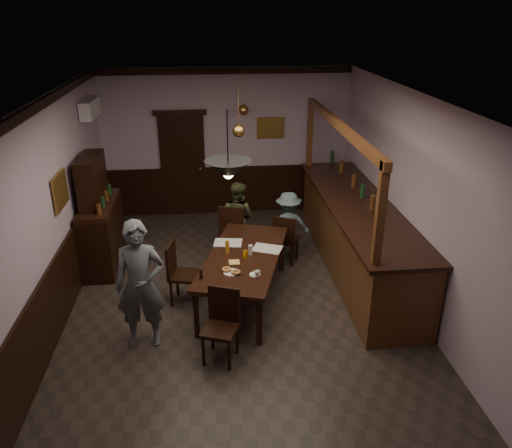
{
  "coord_description": "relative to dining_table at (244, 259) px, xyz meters",
  "views": [
    {
      "loc": [
        -0.4,
        -6.0,
        4.06
      ],
      "look_at": [
        0.27,
        0.62,
        1.15
      ],
      "focal_mm": 35.0,
      "sensor_mm": 36.0,
      "label": 1
    }
  ],
  "objects": [
    {
      "name": "room",
      "position": [
        -0.07,
        -0.42,
        0.81
      ],
      "size": [
        5.01,
        8.01,
        3.01
      ],
      "color": "#2D2621",
      "rests_on": "ground"
    },
    {
      "name": "dining_table",
      "position": [
        0.0,
        0.0,
        0.0
      ],
      "size": [
        1.58,
        2.39,
        0.75
      ],
      "rotation": [
        0.0,
        0.0,
        -0.29
      ],
      "color": "black",
      "rests_on": "ground"
    },
    {
      "name": "chair_far_left",
      "position": [
        -0.08,
        1.34,
        -0.13
      ],
      "size": [
        0.56,
        0.56,
        1.01
      ],
      "rotation": [
        0.0,
        0.0,
        2.78
      ],
      "color": "black",
      "rests_on": "ground"
    },
    {
      "name": "chair_far_right",
      "position": [
        0.78,
        1.1,
        -0.2
      ],
      "size": [
        0.51,
        0.51,
        0.88
      ],
      "rotation": [
        0.0,
        0.0,
        2.7
      ],
      "color": "black",
      "rests_on": "ground"
    },
    {
      "name": "chair_near",
      "position": [
        -0.37,
        -1.27,
        -0.17
      ],
      "size": [
        0.52,
        0.52,
        0.93
      ],
      "rotation": [
        0.0,
        0.0,
        -0.36
      ],
      "color": "black",
      "rests_on": "ground"
    },
    {
      "name": "chair_side",
      "position": [
        -0.95,
        0.07,
        -0.17
      ],
      "size": [
        0.49,
        0.49,
        0.94
      ],
      "rotation": [
        0.0,
        0.0,
        1.34
      ],
      "color": "black",
      "rests_on": "ground"
    },
    {
      "name": "person_standing",
      "position": [
        -1.36,
        -0.9,
        0.18
      ],
      "size": [
        0.64,
        0.43,
        1.72
      ],
      "primitive_type": "imported",
      "rotation": [
        0.0,
        0.0,
        0.02
      ],
      "color": "#545961",
      "rests_on": "ground"
    },
    {
      "name": "person_seated_left",
      "position": [
        0.01,
        1.61,
        -0.03
      ],
      "size": [
        0.81,
        0.76,
        1.32
      ],
      "primitive_type": "imported",
      "rotation": [
        0.0,
        0.0,
        2.58
      ],
      "color": "#41462A",
      "rests_on": "ground"
    },
    {
      "name": "person_seated_right",
      "position": [
        0.87,
        1.36,
        -0.09
      ],
      "size": [
        0.77,
        0.45,
        1.19
      ],
      "primitive_type": "imported",
      "rotation": [
        0.0,
        0.0,
        3.15
      ],
      "color": "slate",
      "rests_on": "ground"
    },
    {
      "name": "newspaper_left",
      "position": [
        -0.21,
        0.44,
        0.07
      ],
      "size": [
        0.46,
        0.36,
        0.01
      ],
      "primitive_type": "cube",
      "rotation": [
        0.0,
        0.0,
        -0.15
      ],
      "color": "silver",
      "rests_on": "dining_table"
    },
    {
      "name": "newspaper_right",
      "position": [
        0.37,
        0.18,
        0.07
      ],
      "size": [
        0.5,
        0.44,
        0.01
      ],
      "primitive_type": "cube",
      "rotation": [
        0.0,
        0.0,
        -0.39
      ],
      "color": "silver",
      "rests_on": "dining_table"
    },
    {
      "name": "napkin",
      "position": [
        -0.15,
        -0.2,
        0.07
      ],
      "size": [
        0.19,
        0.19,
        0.0
      ],
      "primitive_type": "cube",
      "rotation": [
        0.0,
        0.0,
        -0.29
      ],
      "color": "#F1CA59",
      "rests_on": "dining_table"
    },
    {
      "name": "saucer",
      "position": [
        0.1,
        -0.59,
        0.07
      ],
      "size": [
        0.15,
        0.15,
        0.01
      ],
      "primitive_type": "cylinder",
      "color": "white",
      "rests_on": "dining_table"
    },
    {
      "name": "coffee_cup",
      "position": [
        0.13,
        -0.64,
        0.11
      ],
      "size": [
        0.1,
        0.1,
        0.07
      ],
      "primitive_type": "imported",
      "rotation": [
        0.0,
        0.0,
        -0.29
      ],
      "color": "white",
      "rests_on": "saucer"
    },
    {
      "name": "pastry_plate",
      "position": [
        -0.2,
        -0.5,
        0.07
      ],
      "size": [
        0.22,
        0.22,
        0.01
      ],
      "primitive_type": "cylinder",
      "color": "white",
      "rests_on": "dining_table"
    },
    {
      "name": "pastry_ring_a",
      "position": [
        -0.27,
        -0.46,
        0.1
      ],
      "size": [
        0.13,
        0.13,
        0.04
      ],
      "primitive_type": "torus",
      "color": "#C68C47",
      "rests_on": "pastry_plate"
    },
    {
      "name": "pastry_ring_b",
      "position": [
        -0.15,
        -0.55,
        0.1
      ],
      "size": [
        0.13,
        0.13,
        0.04
      ],
      "primitive_type": "torus",
      "color": "#C68C47",
      "rests_on": "pastry_plate"
    },
    {
      "name": "soda_can",
      "position": [
        0.02,
        -0.09,
        0.12
      ],
      "size": [
        0.07,
        0.07,
        0.12
      ],
      "primitive_type": "cylinder",
      "color": "#FFAE15",
      "rests_on": "dining_table"
    },
    {
      "name": "beer_glass",
      "position": [
        -0.23,
        0.09,
        0.16
      ],
      "size": [
        0.06,
        0.06,
        0.2
      ],
      "primitive_type": "cylinder",
      "color": "#BF721E",
      "rests_on": "dining_table"
    },
    {
      "name": "water_glass",
      "position": [
        0.1,
        0.01,
        0.14
      ],
      "size": [
        0.06,
        0.06,
        0.15
      ],
      "primitive_type": "cylinder",
      "color": "silver",
      "rests_on": "dining_table"
    },
    {
      "name": "pepper_mill",
      "position": [
        -0.61,
        -0.62,
        0.13
      ],
      "size": [
        0.04,
        0.04,
        0.14
      ],
      "primitive_type": "cylinder",
      "color": "black",
      "rests_on": "dining_table"
    },
    {
      "name": "sideboard",
      "position": [
        -2.28,
        1.37,
        0.08
      ],
      "size": [
        0.52,
        1.44,
        1.91
      ],
      "color": "black",
      "rests_on": "ground"
    },
    {
      "name": "bar_counter",
      "position": [
        1.92,
        0.81,
        -0.06
      ],
      "size": [
        1.03,
        4.44,
        2.49
      ],
      "color": "#552E16",
      "rests_on": "ground"
    },
    {
      "name": "door_back",
      "position": [
        -0.97,
        3.53,
        0.36
      ],
      "size": [
        0.9,
        0.06,
        2.1
      ],
      "primitive_type": "cube",
      "color": "black",
      "rests_on": "ground"
    },
    {
      "name": "ac_unit",
      "position": [
        -2.45,
        2.48,
        1.76
      ],
      "size": [
        0.2,
        0.85,
        0.3
      ],
      "color": "white",
      "rests_on": "ground"
    },
    {
      "name": "picture_left_large",
      "position": [
        -2.53,
        0.38,
        1.01
      ],
      "size": [
        0.04,
        0.62,
        0.48
      ],
      "color": "olive",
      "rests_on": "ground"
    },
    {
      "name": "picture_back",
      "position": [
        0.83,
        3.54,
        1.11
      ],
      "size": [
        0.55,
        0.04,
        0.42
      ],
      "color": "olive",
      "rests_on": "ground"
    },
    {
      "name": "pendant_iron",
      "position": [
        -0.23,
        -0.77,
        1.6
      ],
      "size": [
        0.56,
        0.56,
        0.82
      ],
      "color": "black",
      "rests_on": "ground"
    },
    {
      "name": "pendant_brass_mid",
      "position": [
        0.03,
        1.18,
        1.61
      ],
      "size": [
        0.2,
        0.2,
        0.81
      ],
      "color": "#BF8C3F",
      "rests_on": "ground"
    },
    {
      "name": "pendant_brass_far",
      "position": [
        0.23,
        2.86,
        1.61
      ],
      "size": [
        0.2,
        0.2,
        0.81
      ],
      "color": "#BF8C3F",
      "rests_on": "ground"
    }
  ]
}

